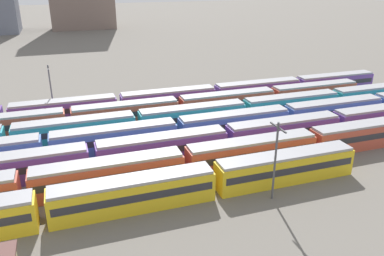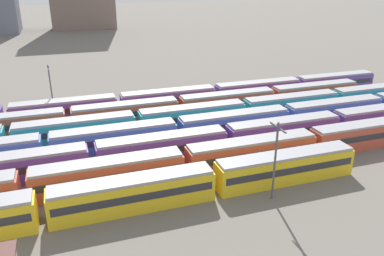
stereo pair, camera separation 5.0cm
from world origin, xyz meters
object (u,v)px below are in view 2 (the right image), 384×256
train_track_3 (234,123)px  train_track_6 (169,99)px  train_track_5 (179,107)px  catenary_pole_1 (51,88)px  train_track_2 (283,131)px  train_track_0 (134,193)px  train_track_4 (193,116)px  train_track_1 (252,152)px  catenary_pole_0 (275,158)px

train_track_3 → train_track_6: (-6.49, 15.60, 0.00)m
train_track_5 → train_track_6: 5.22m
catenary_pole_1 → train_track_2: bearing=-35.5°
train_track_0 → train_track_6: same height
train_track_4 → train_track_6: same height
train_track_3 → train_track_2: bearing=-42.1°
train_track_6 → train_track_3: bearing=-67.4°
train_track_1 → catenary_pole_0: bearing=-100.6°
train_track_6 → train_track_4: bearing=-83.0°
train_track_0 → train_track_1: bearing=17.1°
train_track_2 → train_track_5: size_ratio=1.25×
train_track_4 → catenary_pole_0: 24.25m
train_track_1 → train_track_4: bearing=100.9°
train_track_1 → train_track_2: bearing=33.1°
train_track_3 → train_track_5: same height
train_track_1 → train_track_4: 15.89m
train_track_1 → train_track_5: same height
train_track_0 → catenary_pole_1: catenary_pole_1 is taller
train_track_1 → train_track_6: same height
train_track_0 → train_track_5: bearing=63.3°
train_track_2 → catenary_pole_0: catenary_pole_0 is taller
train_track_3 → train_track_6: 16.90m
train_track_3 → catenary_pole_0: bearing=-101.4°
train_track_4 → train_track_5: bearing=99.3°
train_track_3 → catenary_pole_0: catenary_pole_0 is taller
train_track_4 → train_track_5: size_ratio=1.25×
train_track_1 → train_track_4: (-3.00, 15.60, 0.00)m
catenary_pole_1 → catenary_pole_0: bearing=-57.7°
train_track_0 → train_track_2: same height
train_track_0 → train_track_1: size_ratio=0.60×
train_track_2 → catenary_pole_0: size_ratio=9.93×
train_track_2 → train_track_0: bearing=-157.3°
train_track_4 → train_track_5: 5.27m
catenary_pole_1 → train_track_5: bearing=-20.6°
train_track_5 → catenary_pole_0: catenary_pole_0 is taller
train_track_4 → catenary_pole_1: (-22.01, 13.14, 3.35)m
train_track_4 → catenary_pole_1: size_ratio=9.94×
train_track_2 → train_track_4: (-10.97, 10.40, 0.00)m
train_track_2 → train_track_6: same height
train_track_6 → catenary_pole_0: catenary_pole_0 is taller
train_track_6 → train_track_1: bearing=-80.6°
train_track_5 → train_track_6: same height
train_track_3 → catenary_pole_1: bearing=146.0°
catenary_pole_0 → catenary_pole_1: (-23.43, 37.12, -0.00)m
catenary_pole_1 → train_track_3: bearing=-34.0°
train_track_1 → catenary_pole_1: size_ratio=9.94×
train_track_0 → train_track_3: same height
train_track_5 → train_track_6: (-0.44, 5.20, 0.00)m
train_track_0 → catenary_pole_0: 16.04m
catenary_pole_0 → catenary_pole_1: 43.89m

